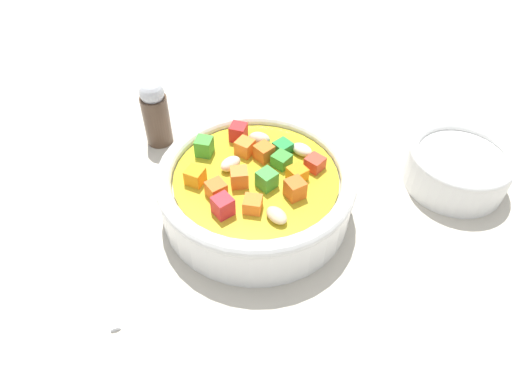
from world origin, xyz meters
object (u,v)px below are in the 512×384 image
at_px(soup_bowl_main, 256,189).
at_px(side_bowl_small, 458,168).
at_px(pepper_shaker, 156,113).
at_px(spoon, 112,314).

xyz_separation_m(soup_bowl_main, side_bowl_small, (-0.06, 0.21, -0.01)).
relative_size(soup_bowl_main, pepper_shaker, 2.37).
bearing_deg(side_bowl_small, spoon, -60.14).
relative_size(spoon, side_bowl_small, 1.96).
distance_m(soup_bowl_main, pepper_shaker, 0.16).
height_order(spoon, pepper_shaker, pepper_shaker).
bearing_deg(spoon, pepper_shaker, 158.54).
bearing_deg(soup_bowl_main, spoon, -40.63).
bearing_deg(side_bowl_small, pepper_shaker, -98.41).
xyz_separation_m(spoon, pepper_shaker, (-0.24, -0.01, 0.04)).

